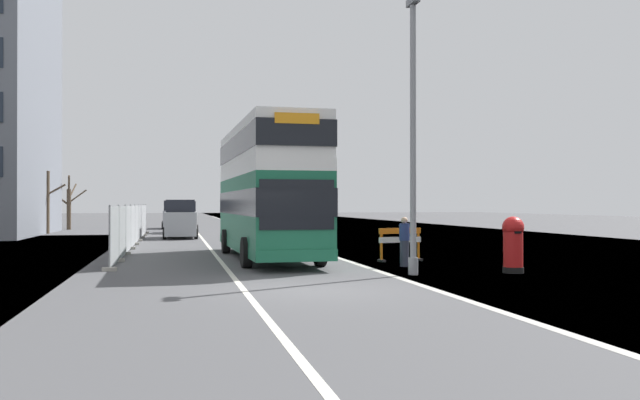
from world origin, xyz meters
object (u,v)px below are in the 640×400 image
Objects in this scene: lamppost_foreground at (413,144)px; car_oncoming_near at (180,220)px; red_pillar_postbox at (513,242)px; car_receding_mid at (184,218)px; double_decker_bus at (267,189)px; pedestrian_at_kerb at (404,242)px; roadworks_barrier at (400,240)px; car_receding_far at (174,216)px.

lamppost_foreground reaches higher than car_oncoming_near.
red_pillar_postbox is 0.43× the size of car_receding_mid.
red_pillar_postbox is at bearing -2.55° from lamppost_foreground.
car_oncoming_near is at bearing 105.72° from lamppost_foreground.
double_decker_bus is at bearing -83.49° from car_receding_mid.
pedestrian_at_kerb is at bearing -45.89° from double_decker_bus.
car_oncoming_near is (-7.62, 18.49, 0.33)m from roadworks_barrier.
lamppost_foreground is at bearing -74.28° from car_oncoming_near.
car_receding_mid is at bearing -85.37° from car_receding_far.
lamppost_foreground reaches higher than car_receding_mid.
double_decker_bus is 16.70m from car_oncoming_near.
car_receding_mid is (-2.73, 23.94, -1.57)m from double_decker_bus.
car_receding_mid is at bearing 106.74° from red_pillar_postbox.
double_decker_bus is 5.37m from roadworks_barrier.
car_oncoming_near is 1.12× the size of car_receding_mid.
pedestrian_at_kerb is at bearing 76.43° from lamppost_foreground.
red_pillar_postbox is at bearing -73.26° from car_receding_mid.
double_decker_bus is at bearing -83.99° from car_receding_far.
lamppost_foreground is at bearing -103.57° from pedestrian_at_kerb.
double_decker_bus is at bearing -79.37° from car_oncoming_near.
car_oncoming_near is at bearing -92.51° from car_receding_mid.
car_receding_far is at bearing 102.93° from roadworks_barrier.
red_pillar_postbox is 0.39× the size of car_oncoming_near.
car_receding_far is (-3.44, 32.69, -1.55)m from double_decker_bus.
red_pillar_postbox is at bearing -75.85° from car_receding_far.
double_decker_bus reaches higher than car_oncoming_near.
pedestrian_at_kerb is (-0.54, -2.00, 0.06)m from roadworks_barrier.
pedestrian_at_kerb is (7.46, -36.84, -0.26)m from car_receding_far.
car_oncoming_near is 21.68m from pedestrian_at_kerb.
lamppost_foreground is 1.89× the size of car_receding_far.
double_decker_bus is 6.81× the size of red_pillar_postbox.
lamppost_foreground is 4.25m from red_pillar_postbox.
lamppost_foreground is at bearing -104.20° from roadworks_barrier.
lamppost_foreground is at bearing -80.13° from car_receding_far.
car_oncoming_near is (-6.48, 23.01, -2.74)m from lamppost_foreground.
car_receding_mid is at bearing 103.52° from pedestrian_at_kerb.
lamppost_foreground is 4.77× the size of roadworks_barrier.
double_decker_bus is 6.05m from pedestrian_at_kerb.
lamppost_foreground is 4.95× the size of pedestrian_at_kerb.
red_pillar_postbox is 0.39× the size of car_receding_far.
roadworks_barrier is 27.09m from car_receding_mid.
lamppost_foreground is (3.41, -6.67, 1.19)m from double_decker_bus.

